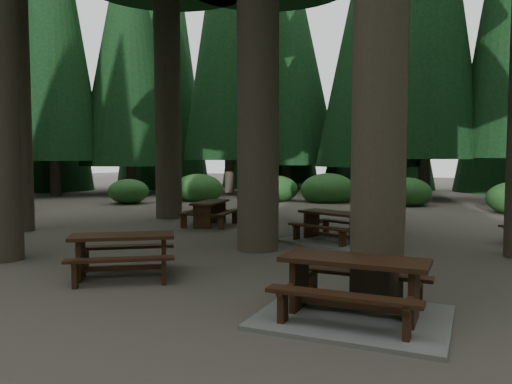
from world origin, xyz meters
The scene contains 6 objects.
ground centered at (0.00, 0.00, 0.00)m, with size 80.00×80.00×0.00m, color #514942.
picnic_table_a centered at (3.91, -3.10, 0.24)m, with size 2.29×1.95×0.72m.
picnic_table_b centered at (-2.07, 2.65, 0.45)m, with size 1.60×1.82×0.67m.
picnic_table_c centered at (1.84, 1.78, 0.22)m, with size 2.40×2.16×0.68m.
picnic_table_e centered at (0.12, -2.92, 0.45)m, with size 2.02×1.98×0.68m.
shrub_ring centered at (0.70, 0.75, 0.40)m, with size 23.86×24.64×1.49m.
Camera 1 is at (5.70, -8.61, 1.88)m, focal length 35.00 mm.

